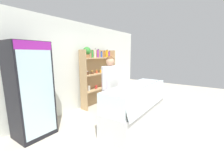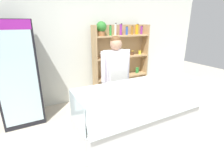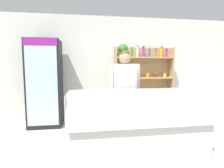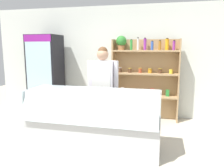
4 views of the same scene
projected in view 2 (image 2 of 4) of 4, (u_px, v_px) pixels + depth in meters
ground_plane at (145, 138)px, 3.09m from camera, size 12.00×12.00×0.00m
back_wall at (94, 47)px, 4.45m from camera, size 6.80×0.10×2.70m
drinks_fridge at (17, 75)px, 3.33m from camera, size 0.73×0.63×2.00m
shelving_unit at (119, 56)px, 4.56m from camera, size 1.54×0.29×1.96m
deli_display_case at (139, 121)px, 3.04m from camera, size 2.20×0.75×1.01m
shop_clerk at (116, 72)px, 3.41m from camera, size 0.62×0.25×1.71m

